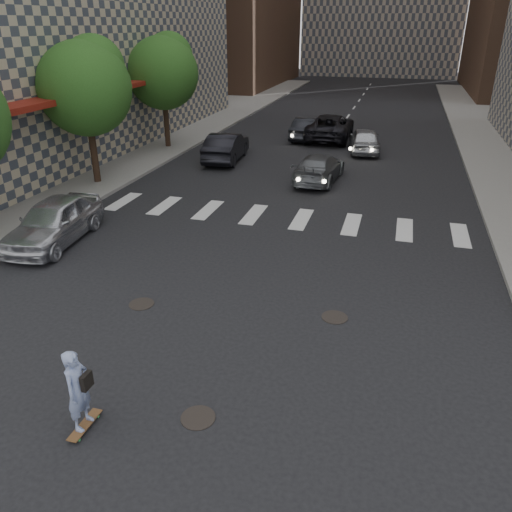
{
  "coord_description": "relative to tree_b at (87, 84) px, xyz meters",
  "views": [
    {
      "loc": [
        4.41,
        -9.51,
        7.14
      ],
      "look_at": [
        0.97,
        2.48,
        1.3
      ],
      "focal_mm": 35.0,
      "sensor_mm": 36.0,
      "label": 1
    }
  ],
  "objects": [
    {
      "name": "traffic_car_e",
      "position": [
        7.86,
        12.86,
        -3.92
      ],
      "size": [
        1.75,
        4.46,
        1.44
      ],
      "primitive_type": "imported",
      "rotation": [
        0.0,
        0.0,
        3.09
      ],
      "color": "black",
      "rests_on": "ground"
    },
    {
      "name": "silver_sedan",
      "position": [
        2.45,
        -6.78,
        -3.86
      ],
      "size": [
        2.32,
        4.8,
        1.58
      ],
      "primitive_type": "imported",
      "rotation": [
        0.0,
        0.0,
        0.1
      ],
      "color": "silver",
      "rests_on": "ground"
    },
    {
      "name": "ground",
      "position": [
        9.45,
        -11.14,
        -4.65
      ],
      "size": [
        160.0,
        160.0,
        0.0
      ],
      "primitive_type": "plane",
      "color": "black",
      "rests_on": "ground"
    },
    {
      "name": "skateboarder",
      "position": [
        8.65,
        -14.49,
        -3.71
      ],
      "size": [
        0.43,
        0.9,
        1.79
      ],
      "rotation": [
        0.0,
        0.0,
        -0.0
      ],
      "color": "brown",
      "rests_on": "ground"
    },
    {
      "name": "traffic_car_c",
      "position": [
        9.29,
        13.31,
        -3.82
      ],
      "size": [
        2.76,
        5.95,
        1.65
      ],
      "primitive_type": "imported",
      "rotation": [
        0.0,
        0.0,
        3.15
      ],
      "color": "black",
      "rests_on": "ground"
    },
    {
      "name": "tree_c",
      "position": [
        0.0,
        8.0,
        0.0
      ],
      "size": [
        4.2,
        4.2,
        6.6
      ],
      "color": "#382619",
      "rests_on": "sidewalk_left"
    },
    {
      "name": "manhole_c",
      "position": [
        12.75,
        -9.14,
        -4.64
      ],
      "size": [
        0.7,
        0.7,
        0.02
      ],
      "primitive_type": "cylinder",
      "color": "black",
      "rests_on": "ground"
    },
    {
      "name": "tree_b",
      "position": [
        0.0,
        0.0,
        0.0
      ],
      "size": [
        4.2,
        4.2,
        6.6
      ],
      "color": "#382619",
      "rests_on": "sidewalk_left"
    },
    {
      "name": "sidewalk_left",
      "position": [
        -5.05,
        8.86,
        -4.57
      ],
      "size": [
        13.0,
        80.0,
        0.15
      ],
      "primitive_type": "cube",
      "color": "gray",
      "rests_on": "ground"
    },
    {
      "name": "manhole_a",
      "position": [
        10.65,
        -13.64,
        -4.64
      ],
      "size": [
        0.7,
        0.7,
        0.02
      ],
      "primitive_type": "cylinder",
      "color": "black",
      "rests_on": "ground"
    },
    {
      "name": "manhole_b",
      "position": [
        7.45,
        -9.94,
        -4.64
      ],
      "size": [
        0.7,
        0.7,
        0.02
      ],
      "primitive_type": "cylinder",
      "color": "black",
      "rests_on": "ground"
    },
    {
      "name": "traffic_car_a",
      "position": [
        4.48,
        5.96,
        -3.86
      ],
      "size": [
        2.08,
        4.9,
        1.57
      ],
      "primitive_type": "imported",
      "rotation": [
        0.0,
        0.0,
        3.23
      ],
      "color": "black",
      "rests_on": "ground"
    },
    {
      "name": "traffic_car_d",
      "position": [
        11.83,
        10.25,
        -3.91
      ],
      "size": [
        2.31,
        4.53,
        1.48
      ],
      "primitive_type": "imported",
      "rotation": [
        0.0,
        0.0,
        3.28
      ],
      "color": "#B3B5BB",
      "rests_on": "ground"
    },
    {
      "name": "traffic_car_b",
      "position": [
        10.22,
        3.37,
        -3.98
      ],
      "size": [
        2.21,
        4.73,
        1.34
      ],
      "primitive_type": "imported",
      "rotation": [
        0.0,
        0.0,
        3.07
      ],
      "color": "slate",
      "rests_on": "ground"
    }
  ]
}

